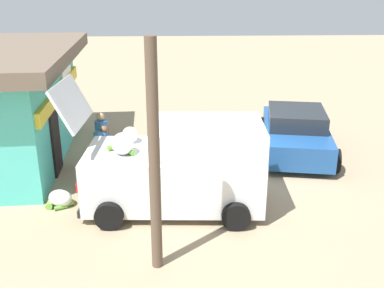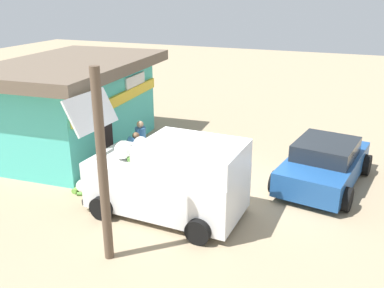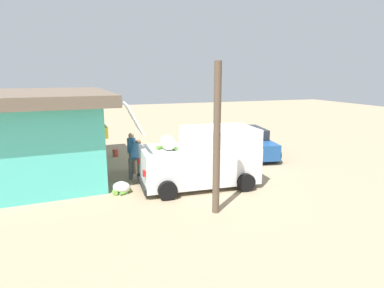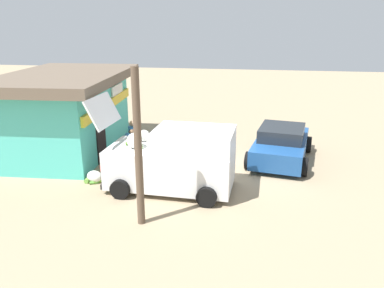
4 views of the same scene
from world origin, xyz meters
TOP-DOWN VIEW (x-y plane):
  - ground_plane at (0.00, 0.00)m, footprint 60.00×60.00m
  - storefront_bar at (1.31, 6.19)m, footprint 7.19×4.78m
  - delivery_van at (-1.76, 1.11)m, footprint 2.41×4.48m
  - parked_sedan at (1.53, -2.39)m, footprint 4.20×2.73m
  - vendor_standing at (0.55, 3.21)m, footprint 0.57×0.38m
  - customer_bending at (-0.27, 3.18)m, footprint 0.71×0.65m
  - unloaded_banana_pile at (-1.64, 3.91)m, footprint 0.68×0.73m
  - paint_bucket at (3.34, 3.58)m, footprint 0.27×0.27m
  - utility_pole at (-4.03, 1.57)m, footprint 0.20×0.20m

SIDE VIEW (x-z plane):
  - ground_plane at x=0.00m, z-range 0.00..0.00m
  - unloaded_banana_pile at x=-1.64m, z-range -0.02..0.36m
  - paint_bucket at x=3.34m, z-range 0.00..0.35m
  - parked_sedan at x=1.53m, z-range -0.03..1.31m
  - customer_bending at x=-0.27m, z-range 0.14..1.57m
  - vendor_standing at x=0.55m, z-range 0.12..1.72m
  - delivery_van at x=-1.76m, z-range -0.47..2.47m
  - storefront_bar at x=1.31m, z-range 0.08..3.29m
  - utility_pole at x=-4.03m, z-range 0.00..4.17m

